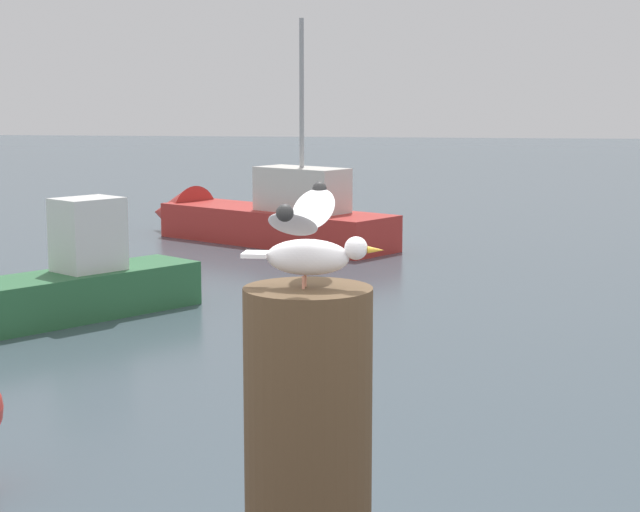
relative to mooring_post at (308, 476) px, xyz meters
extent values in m
cylinder|color=#4C3823|center=(0.00, 0.00, 0.00)|extent=(0.36, 0.36, 1.09)
cylinder|color=tan|center=(-0.01, -0.02, 0.56)|extent=(0.01, 0.01, 0.04)
cylinder|color=tan|center=(-0.01, 0.02, 0.56)|extent=(0.01, 0.01, 0.04)
ellipsoid|color=silver|center=(0.00, 0.00, 0.63)|extent=(0.23, 0.09, 0.10)
sphere|color=silver|center=(0.13, 0.00, 0.66)|extent=(0.06, 0.06, 0.06)
cone|color=gold|center=(0.19, 0.00, 0.65)|extent=(0.05, 0.02, 0.02)
cube|color=silver|center=(-0.14, 0.00, 0.63)|extent=(0.07, 0.08, 0.01)
ellipsoid|color=silver|center=(-0.01, -0.19, 0.74)|extent=(0.12, 0.29, 0.11)
sphere|color=#242424|center=(-0.01, -0.32, 0.79)|extent=(0.04, 0.04, 0.04)
ellipsoid|color=silver|center=(-0.01, 0.19, 0.74)|extent=(0.12, 0.29, 0.11)
sphere|color=#242424|center=(-0.01, 0.32, 0.79)|extent=(0.04, 0.04, 0.04)
cube|color=#B72D28|center=(-2.94, 16.09, -1.35)|extent=(4.63, 3.57, 0.63)
cone|color=#B72D28|center=(-5.19, 17.50, -1.32)|extent=(1.60, 1.60, 1.16)
cube|color=silver|center=(-2.41, 15.76, -0.65)|extent=(1.80, 1.52, 0.77)
cylinder|color=#A5A5A8|center=(-2.41, 15.76, 1.02)|extent=(0.08, 0.08, 2.55)
cube|color=#2D6B3D|center=(-4.26, 9.47, -1.38)|extent=(2.65, 3.16, 0.56)
cube|color=white|center=(-4.12, 9.66, -0.66)|extent=(0.93, 0.97, 0.89)
camera|label=1|loc=(0.42, -2.90, 1.08)|focal=60.76mm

